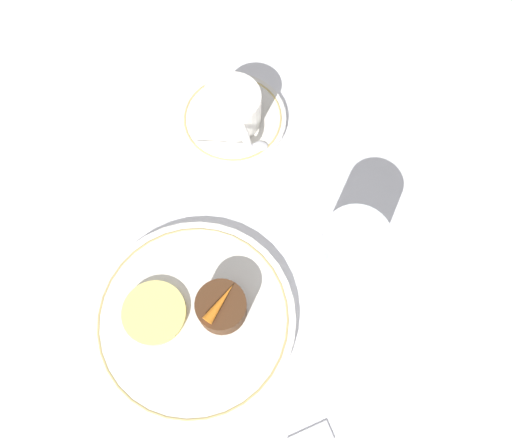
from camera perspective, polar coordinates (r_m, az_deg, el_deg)
ground_plane at (r=0.64m, az=-4.06°, el=-7.71°), size 3.00×3.00×0.00m
dinner_plate at (r=0.63m, az=-7.12°, el=-11.19°), size 0.25×0.25×0.01m
saucer at (r=0.73m, az=-2.64°, el=11.41°), size 0.15×0.15×0.01m
coffee_cup at (r=0.70m, az=-2.68°, el=12.64°), size 0.11×0.08×0.06m
spoon at (r=0.70m, az=-1.77°, el=8.51°), size 0.05×0.10×0.00m
wine_glass at (r=0.58m, az=10.88°, el=-3.14°), size 0.08×0.08×0.12m
dessert_cake at (r=0.60m, az=-3.96°, el=-9.96°), size 0.06×0.06×0.04m
carrot_garnish at (r=0.58m, az=-4.13°, el=-9.47°), size 0.04×0.05×0.01m
pineapple_slice at (r=0.63m, az=-11.55°, el=-10.38°), size 0.08×0.08×0.01m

